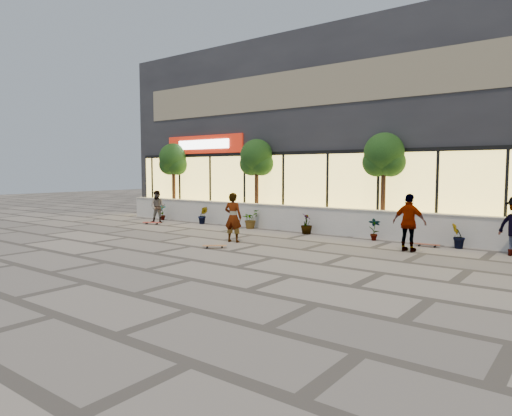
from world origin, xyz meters
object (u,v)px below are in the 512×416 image
Objects in this scene: skater_center at (233,217)px; skateboard_right_near at (427,244)px; skater_left at (158,207)px; skateboard_center at (215,246)px; tree_mideast at (384,157)px; skater_right_near at (409,223)px; tree_midwest at (257,160)px; tree_west at (173,161)px; skateboard_left at (152,223)px.

skater_center is 2.14× the size of skateboard_right_near.
skateboard_center is at bearing -60.95° from skater_left.
skater_left is (-10.20, -2.24, -2.22)m from tree_mideast.
skateboard_right_near is (5.73, 3.05, -0.79)m from skater_center.
skater_center is at bearing 64.67° from skateboard_center.
skater_right_near is at bearing -8.23° from skateboard_center.
tree_midwest reaches higher than skateboard_center.
skater_left is at bearing -33.40° from skater_center.
tree_west is 5.38× the size of skateboard_center.
skater_center reaches higher than skateboard_left.
skateboard_center is at bearing 35.60° from skater_right_near.
skater_left is 0.92m from skateboard_left.
tree_west is at bearing 168.54° from skateboard_right_near.
tree_west reaches higher than skateboard_right_near.
skateboard_right_near reaches higher than skateboard_center.
tree_mideast is 5.38× the size of skateboard_center.
skateboard_center is (-5.20, -3.14, -0.82)m from skater_right_near.
skater_center is (-3.61, -4.55, -2.12)m from tree_mideast.
skateboard_right_near is at bearing -35.30° from tree_mideast.
skater_right_near is at bearing -11.54° from tree_west.
skater_left is (-4.20, -2.24, -2.22)m from tree_midwest.
skater_center is 1.12× the size of skater_left.
tree_mideast is at bearing 0.00° from tree_midwest.
tree_midwest reaches higher than skateboard_left.
tree_west is 3.41m from skater_left.
tree_west is 4.32m from skateboard_left.
tree_midwest and tree_mideast have the same top height.
skateboard_center is (0.33, -1.33, -0.79)m from skater_center.
skater_left is at bearing -167.61° from tree_mideast.
tree_midwest is at bearing 180.00° from tree_mideast.
skateboard_left is (-6.38, 1.73, -0.78)m from skater_center.
tree_midwest is (5.50, 0.00, 0.00)m from tree_west.
skateboard_right_near is at bearing -21.89° from skateboard_left.
skater_center is at bearing -157.13° from skateboard_right_near.
skater_left is (1.30, -2.24, -2.22)m from tree_west.
skateboard_left is at bearing -144.78° from tree_midwest.
skateboard_left is (-3.99, -2.81, -2.90)m from tree_midwest.
skateboard_left is (-11.92, -0.07, -0.81)m from skater_right_near.
skater_left is 12.36m from skateboard_right_near.
skateboard_center is (8.23, -5.88, -2.91)m from tree_west.
skater_right_near is (5.53, 1.81, 0.03)m from skater_center.
tree_mideast is 2.26× the size of skater_center.
skateboard_center is at bearing 89.90° from skater_center.
skater_right_near reaches higher than skater_center.
tree_mideast reaches higher than skater_right_near.
skateboard_right_near is at bearing -0.25° from skateboard_center.
tree_midwest is at bearing 7.13° from skateboard_left.
skateboard_right_near is (8.12, -1.50, -2.91)m from tree_midwest.
skater_center is at bearing -29.96° from tree_west.
skater_center is 6.99m from skater_left.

